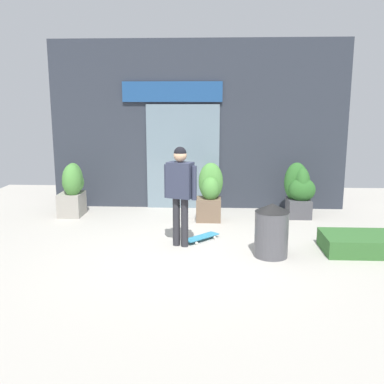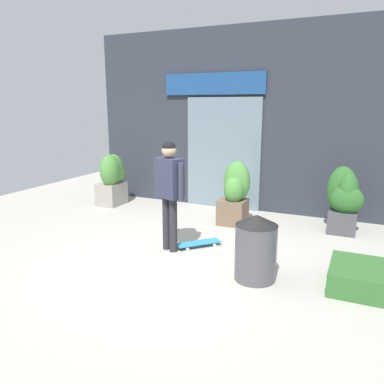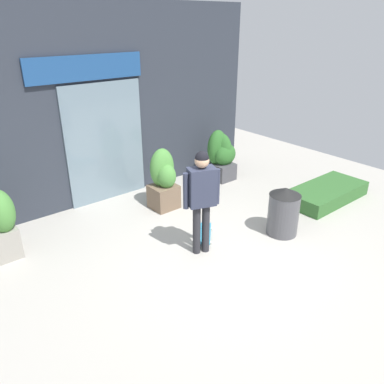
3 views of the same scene
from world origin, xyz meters
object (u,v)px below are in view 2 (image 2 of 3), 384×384
at_px(skateboard, 199,243).
at_px(trash_bin, 256,247).
at_px(planter_box_right, 345,199).
at_px(skateboarder, 169,184).
at_px(planter_box_left, 112,177).
at_px(planter_box_mid, 235,194).

xyz_separation_m(skateboard, trash_bin, (1.18, -0.80, 0.40)).
bearing_deg(planter_box_right, skateboarder, -138.81).
bearing_deg(planter_box_left, skateboarder, -38.15).
bearing_deg(trash_bin, planter_box_mid, 114.77).
relative_size(skateboarder, trash_bin, 1.96).
bearing_deg(skateboarder, trash_bin, -87.08).
bearing_deg(trash_bin, planter_box_left, 148.76).
xyz_separation_m(planter_box_right, planter_box_mid, (-1.99, -0.40, -0.01)).
height_order(planter_box_left, planter_box_mid, planter_box_mid).
distance_m(planter_box_right, planter_box_mid, 2.03).
bearing_deg(skateboarder, planter_box_mid, 4.09).
xyz_separation_m(planter_box_right, trash_bin, (-0.95, -2.66, -0.16)).
relative_size(planter_box_right, trash_bin, 1.34).
bearing_deg(planter_box_right, planter_box_left, -178.31).
relative_size(planter_box_mid, trash_bin, 1.38).
height_order(planter_box_left, planter_box_right, planter_box_right).
bearing_deg(skateboard, trash_bin, -80.86).
relative_size(planter_box_right, planter_box_mid, 0.97).
relative_size(planter_box_left, planter_box_right, 0.99).
bearing_deg(planter_box_left, trash_bin, -31.24).
distance_m(skateboard, planter_box_right, 2.89).
xyz_separation_m(planter_box_mid, trash_bin, (1.04, -2.26, -0.16)).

